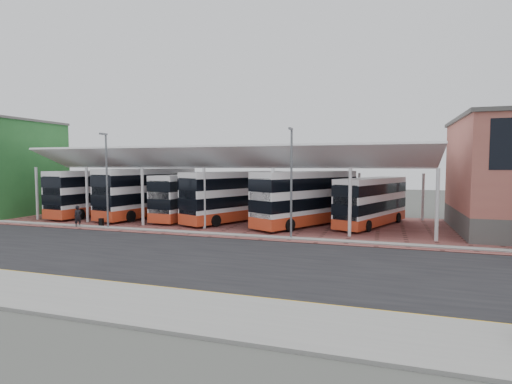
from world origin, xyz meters
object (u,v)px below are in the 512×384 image
(bus_2, at_px, (190,196))
(bus_5, at_px, (372,202))
(bus_3, at_px, (235,197))
(bus_4, at_px, (307,199))
(pedestrian, at_px, (78,216))
(bus_0, at_px, (98,193))
(bus_1, at_px, (148,193))

(bus_2, height_order, bus_5, bus_2)
(bus_2, distance_m, bus_3, 5.04)
(bus_4, height_order, pedestrian, bus_4)
(bus_0, distance_m, pedestrian, 8.43)
(bus_0, relative_size, bus_4, 1.02)
(bus_5, bearing_deg, bus_0, -155.82)
(bus_0, xyz_separation_m, bus_5, (28.18, 1.11, -0.26))
(bus_1, bearing_deg, bus_5, 12.83)
(bus_0, bearing_deg, bus_1, 9.52)
(bus_0, height_order, bus_5, bus_0)
(bus_2, bearing_deg, bus_1, -173.96)
(bus_1, height_order, bus_2, bus_1)
(bus_0, xyz_separation_m, bus_3, (15.67, 0.09, -0.02))
(bus_3, bearing_deg, pedestrian, -123.28)
(bus_3, distance_m, pedestrian, 13.97)
(bus_1, xyz_separation_m, bus_2, (4.66, 0.19, -0.28))
(bus_3, bearing_deg, bus_5, 29.10)
(bus_1, relative_size, pedestrian, 6.73)
(bus_4, distance_m, pedestrian, 20.04)
(bus_1, height_order, bus_5, bus_1)
(bus_4, relative_size, pedestrian, 6.24)
(bus_4, relative_size, bus_5, 1.10)
(bus_1, distance_m, bus_4, 16.69)
(bus_4, bearing_deg, bus_0, -152.01)
(bus_0, relative_size, pedestrian, 6.38)
(bus_5, bearing_deg, bus_4, -142.85)
(pedestrian, bearing_deg, bus_2, -18.85)
(bus_5, relative_size, pedestrian, 5.65)
(bus_1, relative_size, bus_3, 1.07)
(bus_1, height_order, bus_3, bus_1)
(bus_1, height_order, pedestrian, bus_1)
(bus_2, xyz_separation_m, pedestrian, (-6.73, -7.91, -1.27))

